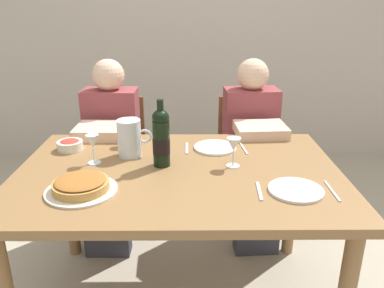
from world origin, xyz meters
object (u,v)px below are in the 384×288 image
Objects in this scene: wine_glass_right_diner at (132,126)px; diner_left at (110,149)px; chair_left at (118,152)px; diner_right at (253,147)px; dinner_plate_left_setting at (296,190)px; baked_tart at (81,186)px; wine_glass_left_diner at (93,143)px; water_pitcher at (130,140)px; salad_bowl at (70,145)px; dining_table at (178,188)px; wine_bottle at (161,138)px; wine_glass_centre at (234,146)px; chair_right at (245,151)px; dinner_plate_right_setting at (215,147)px.

wine_glass_right_diner is 0.13× the size of diner_left.
wine_glass_right_diner is at bearing 110.91° from chair_left.
dinner_plate_left_setting is at bearing 88.78° from diner_right.
wine_glass_left_diner reaches higher than baked_tart.
chair_left is (-0.94, 1.10, -0.27)m from dinner_plate_left_setting.
water_pitcher is 0.21× the size of chair_left.
salad_bowl is 0.91× the size of wine_glass_right_diner.
dining_table is 0.25m from wine_bottle.
baked_tart is at bearing -158.72° from wine_glass_centre.
diner_right is at bearing 89.43° from chair_right.
wine_glass_left_diner is 0.88m from chair_left.
salad_bowl is at bearing 73.70° from diner_left.
water_pitcher is 0.81m from chair_left.
water_pitcher is 1.31× the size of wine_glass_centre.
wine_bottle is (-0.08, 0.05, 0.23)m from dining_table.
baked_tart is 0.25× the size of diner_right.
diner_left is (-0.20, 0.30, -0.25)m from wine_glass_right_diner.
wine_glass_left_diner is 1.02× the size of wine_glass_centre.
wine_glass_left_diner is (-0.33, 0.03, -0.03)m from wine_bottle.
water_pitcher is 0.63× the size of baked_tart.
chair_left is 0.75× the size of diner_left.
chair_left is (0.12, 0.62, -0.29)m from salad_bowl.
chair_right reaches higher than dinner_plate_left_setting.
wine_glass_left_diner is at bearing 94.06° from chair_left.
diner_right is (0.20, 0.62, -0.25)m from wine_glass_centre.
chair_right is at bearing 92.28° from dinner_plate_left_setting.
baked_tart is at bearing -110.38° from water_pitcher.
wine_bottle reaches higher than dinner_plate_left_setting.
chair_right is (0.26, 0.62, -0.27)m from dinner_plate_right_setting.
dinner_plate_left_setting is 1.14m from chair_right.
salad_bowl reaches higher than dining_table.
wine_glass_right_diner is (0.32, 0.09, 0.08)m from salad_bowl.
wine_glass_right_diner is 1.02× the size of wine_glass_centre.
chair_left is at bearing 106.13° from water_pitcher.
dining_table is 1.29× the size of diner_left.
water_pitcher is at bearing 151.66° from dinner_plate_left_setting.
wine_glass_right_diner is 0.13× the size of diner_right.
chair_right is at bearing 63.48° from dining_table.
wine_glass_left_diner is 0.12× the size of diner_right.
diner_left is at bearing 149.80° from dinner_plate_right_setting.
baked_tart is at bearing -87.25° from wine_glass_left_diner.
dining_table is at bearing 156.05° from dinner_plate_left_setting.
salad_bowl reaches higher than dinner_plate_left_setting.
diner_left reaches higher than dinner_plate_right_setting.
wine_glass_left_diner is at bearing 95.68° from diner_left.
diner_right is (0.71, 0.31, -0.25)m from wine_glass_right_diner.
wine_bottle is at bearing 40.53° from baked_tart.
dinner_plate_right_setting is at bearing 39.81° from baked_tart.
salad_bowl is 1.12m from diner_right.
wine_glass_right_diner is 0.64× the size of dinner_plate_left_setting.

